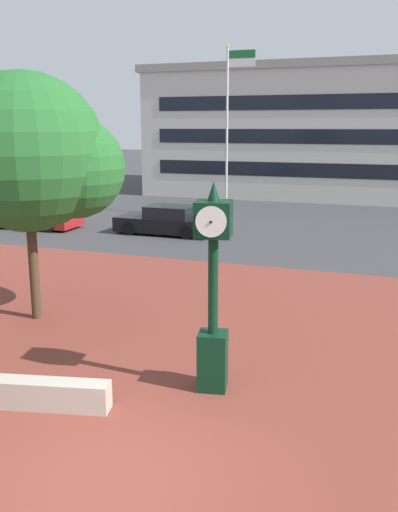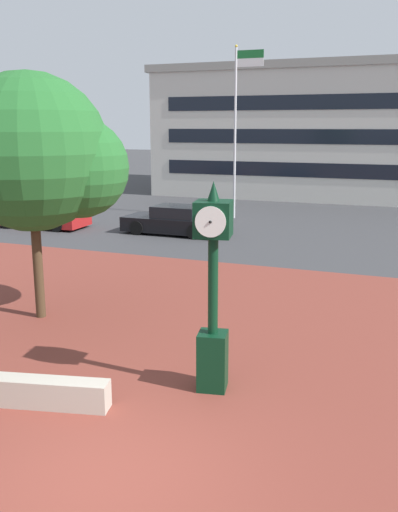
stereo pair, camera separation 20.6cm
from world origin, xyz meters
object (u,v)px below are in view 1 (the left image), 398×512
plaza_tree (37,156)px  flagpole_primary (229,121)px  car_street_near (167,221)px  civic_building (361,131)px  car_street_mid (34,216)px  street_clock (213,293)px

plaza_tree → flagpole_primary: flagpole_primary is taller
car_street_near → civic_building: size_ratio=0.16×
car_street_mid → flagpole_primary: bearing=-55.2°
plaza_tree → civic_building: (5.01, 31.43, 0.32)m
car_street_near → civic_building: 21.24m
civic_building → car_street_mid: bearing=-122.7°
car_street_mid → flagpole_primary: 10.81m
street_clock → car_street_near: street_clock is taller
plaza_tree → flagpole_primary: bearing=91.2°
street_clock → car_street_mid: size_ratio=0.86×
street_clock → car_street_mid: 18.92m
street_clock → plaza_tree: plaza_tree is taller
flagpole_primary → car_street_mid: bearing=-142.5°
street_clock → flagpole_primary: bearing=95.3°
street_clock → car_street_near: 15.63m
car_street_mid → flagpole_primary: (7.83, 6.01, 4.42)m
plaza_tree → car_street_near: 12.23m
flagpole_primary → civic_building: bearing=69.7°
plaza_tree → street_clock: bearing=-24.2°
car_street_mid → car_street_near: bearing=-86.3°
car_street_near → car_street_mid: 6.61m
plaza_tree → car_street_mid: 14.05m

